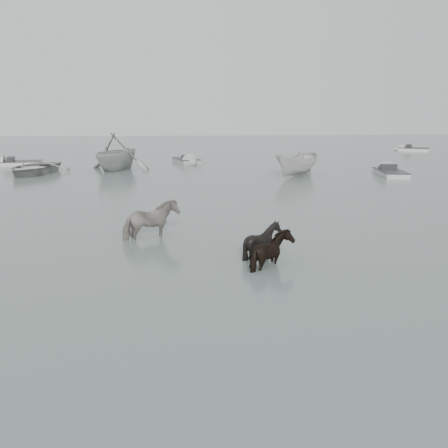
{
  "coord_description": "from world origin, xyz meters",
  "views": [
    {
      "loc": [
        -1.29,
        -15.08,
        4.85
      ],
      "look_at": [
        -0.09,
        1.1,
        1.0
      ],
      "focal_mm": 40.0,
      "sensor_mm": 36.0,
      "label": 1
    }
  ],
  "objects": [
    {
      "name": "skiff_star",
      "position": [
        23.53,
        38.29,
        0.38
      ],
      "size": [
        4.61,
        3.56,
        0.75
      ],
      "primitive_type": null,
      "rotation": [
        0.0,
        0.0,
        2.63
      ],
      "color": "silver",
      "rests_on": "ground"
    },
    {
      "name": "ground",
      "position": [
        0.0,
        0.0,
        0.0
      ],
      "size": [
        140.0,
        140.0,
        0.0
      ],
      "primitive_type": "plane",
      "color": "#4F5E59",
      "rests_on": "ground"
    },
    {
      "name": "rowboat_trail",
      "position": [
        -6.69,
        24.13,
        1.5
      ],
      "size": [
        6.81,
        7.21,
        3.0
      ],
      "primitive_type": "imported",
      "rotation": [
        0.0,
        0.0,
        2.72
      ],
      "color": "#A2A4A2",
      "rests_on": "ground"
    },
    {
      "name": "skiff_port",
      "position": [
        13.17,
        19.32,
        0.38
      ],
      "size": [
        2.25,
        5.65,
        0.75
      ],
      "primitive_type": null,
      "rotation": [
        0.0,
        0.0,
        1.45
      ],
      "color": "#ADB0AE",
      "rests_on": "ground"
    },
    {
      "name": "pony_black",
      "position": [
        1.13,
        0.59,
        0.71
      ],
      "size": [
        1.45,
        1.33,
        1.42
      ],
      "primitive_type": "imported",
      "rotation": [
        0.0,
        0.0,
        1.42
      ],
      "color": "black",
      "rests_on": "ground"
    },
    {
      "name": "skiff_outer",
      "position": [
        -15.27,
        27.58,
        0.38
      ],
      "size": [
        5.28,
        2.45,
        0.75
      ],
      "primitive_type": null,
      "rotation": [
        0.0,
        0.0,
        3.31
      ],
      "color": "beige",
      "rests_on": "ground"
    },
    {
      "name": "boat_small",
      "position": [
        6.49,
        19.78,
        0.9
      ],
      "size": [
        4.47,
        4.61,
        1.8
      ],
      "primitive_type": "imported",
      "rotation": [
        0.0,
        0.0,
        -0.75
      ],
      "color": "#BCBBB7",
      "rests_on": "ground"
    },
    {
      "name": "rowboat_lead",
      "position": [
        -12.49,
        22.07,
        0.57
      ],
      "size": [
        5.08,
        6.26,
        1.14
      ],
      "primitive_type": "imported",
      "rotation": [
        0.0,
        0.0,
        -0.23
      ],
      "color": "#A1A19D",
      "rests_on": "ground"
    },
    {
      "name": "skiff_mid",
      "position": [
        -1.37,
        28.72,
        0.38
      ],
      "size": [
        2.98,
        4.89,
        0.75
      ],
      "primitive_type": null,
      "rotation": [
        0.0,
        0.0,
        -1.25
      ],
      "color": "gray",
      "rests_on": "ground"
    },
    {
      "name": "pony_dark",
      "position": [
        1.29,
        -0.52,
        0.74
      ],
      "size": [
        1.62,
        1.76,
        1.49
      ],
      "primitive_type": "imported",
      "rotation": [
        0.0,
        0.0,
        1.29
      ],
      "color": "black",
      "rests_on": "ground"
    },
    {
      "name": "pony_pinto",
      "position": [
        -2.71,
        3.24,
        0.88
      ],
      "size": [
        2.29,
        1.86,
        1.77
      ],
      "primitive_type": "imported",
      "rotation": [
        0.0,
        0.0,
        2.09
      ],
      "color": "black",
      "rests_on": "ground"
    }
  ]
}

